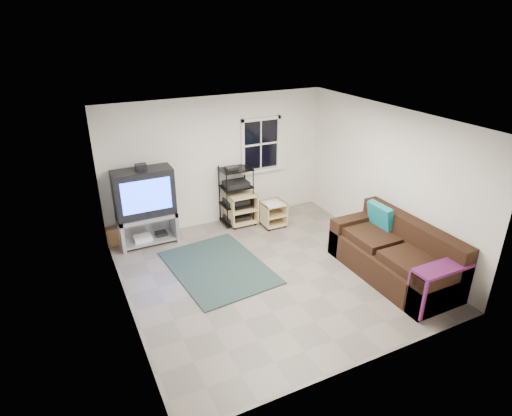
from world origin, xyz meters
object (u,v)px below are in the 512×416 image
av_rack (236,199)px  side_table_left (240,206)px  tv_unit (145,201)px  sofa (395,256)px  side_table_right (272,212)px

av_rack → side_table_left: 0.20m
av_rack → tv_unit: bearing=-178.6°
tv_unit → side_table_left: 1.99m
av_rack → side_table_left: size_ratio=1.86×
side_table_left → sofa: bearing=-63.8°
av_rack → sofa: av_rack is taller
side_table_left → side_table_right: size_ratio=1.25×
tv_unit → av_rack: tv_unit is taller
sofa → av_rack: bearing=117.3°
side_table_right → sofa: 2.71m
sofa → tv_unit: bearing=139.1°
av_rack → side_table_right: av_rack is taller
av_rack → side_table_right: size_ratio=2.32×
tv_unit → av_rack: size_ratio=1.28×
av_rack → sofa: (1.54, -2.98, -0.17)m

